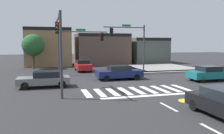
# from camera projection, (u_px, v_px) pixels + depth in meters

# --- Properties ---
(ground_plane) EXTENTS (120.00, 120.00, 0.00)m
(ground_plane) POSITION_uv_depth(u_px,v_px,m) (120.00, 81.00, 22.95)
(ground_plane) COLOR #2B2B2D
(crosswalk_near) EXTENTS (8.45, 2.99, 0.01)m
(crosswalk_near) POSITION_uv_depth(u_px,v_px,m) (137.00, 90.00, 18.64)
(crosswalk_near) COLOR silver
(crosswalk_near) RESTS_ON ground_plane
(lane_markings) EXTENTS (6.80, 18.75, 0.01)m
(lane_markings) POSITION_uv_depth(u_px,v_px,m) (207.00, 115.00, 12.32)
(lane_markings) COLOR white
(lane_markings) RESTS_ON ground_plane
(bike_detector_marking) EXTENTS (1.18, 1.18, 0.01)m
(bike_detector_marking) POSITION_uv_depth(u_px,v_px,m) (188.00, 101.00, 15.27)
(bike_detector_marking) COLOR yellow
(bike_detector_marking) RESTS_ON ground_plane
(curb_corner_northeast) EXTENTS (10.00, 10.60, 0.15)m
(curb_corner_northeast) POSITION_uv_depth(u_px,v_px,m) (156.00, 68.00, 34.24)
(curb_corner_northeast) COLOR gray
(curb_corner_northeast) RESTS_ON ground_plane
(storefront_row) EXTENTS (24.58, 6.99, 6.15)m
(storefront_row) POSITION_uv_depth(u_px,v_px,m) (98.00, 49.00, 41.64)
(storefront_row) COLOR #93704C
(storefront_row) RESTS_ON ground_plane
(traffic_signal_northeast) EXTENTS (5.22, 0.32, 5.92)m
(traffic_signal_northeast) POSITION_uv_depth(u_px,v_px,m) (130.00, 39.00, 28.71)
(traffic_signal_northeast) COLOR #383A3D
(traffic_signal_northeast) RESTS_ON ground_plane
(traffic_signal_southwest) EXTENTS (0.32, 5.84, 5.87)m
(traffic_signal_southwest) POSITION_uv_depth(u_px,v_px,m) (59.00, 37.00, 17.39)
(traffic_signal_southwest) COLOR #383A3D
(traffic_signal_southwest) RESTS_ON ground_plane
(traffic_signal_northwest) EXTENTS (5.80, 0.32, 5.39)m
(traffic_signal_northwest) POSITION_uv_depth(u_px,v_px,m) (79.00, 42.00, 27.54)
(traffic_signal_northwest) COLOR #383A3D
(traffic_signal_northwest) RESTS_ON ground_plane
(car_gray) EXTENTS (4.27, 1.78, 1.35)m
(car_gray) POSITION_uv_depth(u_px,v_px,m) (44.00, 79.00, 19.93)
(car_gray) COLOR slate
(car_gray) RESTS_ON ground_plane
(car_teal) EXTENTS (4.42, 1.90, 1.46)m
(car_teal) POSITION_uv_depth(u_px,v_px,m) (210.00, 73.00, 23.35)
(car_teal) COLOR #196B70
(car_teal) RESTS_ON ground_plane
(car_red) EXTENTS (1.77, 4.31, 1.48)m
(car_red) POSITION_uv_depth(u_px,v_px,m) (83.00, 65.00, 31.34)
(car_red) COLOR red
(car_red) RESTS_ON ground_plane
(car_navy) EXTENTS (4.61, 1.92, 1.43)m
(car_navy) POSITION_uv_depth(u_px,v_px,m) (119.00, 72.00, 24.18)
(car_navy) COLOR #141E4C
(car_navy) RESTS_ON ground_plane
(roadside_tree) EXTENTS (3.16, 3.16, 4.98)m
(roadside_tree) POSITION_uv_depth(u_px,v_px,m) (33.00, 45.00, 33.73)
(roadside_tree) COLOR #4C3823
(roadside_tree) RESTS_ON ground_plane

